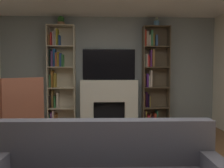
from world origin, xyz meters
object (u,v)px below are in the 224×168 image
object	(u,v)px
tv	(109,65)
vase_with_flowers	(156,23)
armchair	(17,122)
bookshelf_right	(153,78)
coffee_table	(105,157)
fireplace	(109,102)
potted_plant	(61,21)
bookshelf_left	(59,77)

from	to	relation	value
tv	vase_with_flowers	distance (m)	1.41
armchair	bookshelf_right	bearing A→B (deg)	41.94
armchair	coffee_table	world-z (taller)	armchair
fireplace	potted_plant	bearing A→B (deg)	-178.48
bookshelf_right	potted_plant	distance (m)	2.39
bookshelf_right	potted_plant	xyz separation A→B (m)	(-2.04, -0.05, 1.25)
tv	coffee_table	xyz separation A→B (m)	(-0.13, -2.77, -1.10)
vase_with_flowers	armchair	xyz separation A→B (m)	(-2.38, -2.03, -1.75)
potted_plant	coffee_table	world-z (taller)	potted_plant
fireplace	vase_with_flowers	distance (m)	2.06
tv	coffee_table	world-z (taller)	tv
tv	vase_with_flowers	size ratio (longest dim) A/B	5.84
fireplace	bookshelf_right	xyz separation A→B (m)	(0.99, 0.02, 0.55)
fireplace	bookshelf_left	bearing A→B (deg)	179.39
fireplace	bookshelf_left	world-z (taller)	bookshelf_left
tv	coffee_table	distance (m)	2.98
potted_plant	coffee_table	xyz separation A→B (m)	(0.92, -2.65, -2.05)
bookshelf_left	potted_plant	world-z (taller)	potted_plant
bookshelf_left	coffee_table	distance (m)	2.98
tv	potted_plant	bearing A→B (deg)	-173.51
bookshelf_left	vase_with_flowers	bearing A→B (deg)	-1.06
fireplace	vase_with_flowers	xyz separation A→B (m)	(1.05, -0.03, 1.77)
bookshelf_left	coffee_table	bearing A→B (deg)	-69.67
fireplace	tv	world-z (taller)	tv
bookshelf_left	bookshelf_right	xyz separation A→B (m)	(2.11, 0.01, -0.03)
tv	bookshelf_left	xyz separation A→B (m)	(-1.12, -0.08, -0.27)
vase_with_flowers	fireplace	bearing A→B (deg)	178.46
bookshelf_left	bookshelf_right	world-z (taller)	same
bookshelf_right	coffee_table	distance (m)	3.03
vase_with_flowers	coffee_table	distance (m)	3.54
fireplace	tv	distance (m)	0.86
bookshelf_left	fireplace	bearing A→B (deg)	-0.61
tv	armchair	size ratio (longest dim) A/B	0.98
fireplace	potted_plant	world-z (taller)	potted_plant
tv	bookshelf_left	bearing A→B (deg)	-175.93
fireplace	bookshelf_right	size ratio (longest dim) A/B	0.61
tv	bookshelf_right	size ratio (longest dim) A/B	0.52
bookshelf_right	armchair	distance (m)	3.15
fireplace	armchair	bearing A→B (deg)	-122.75
bookshelf_left	coffee_table	size ratio (longest dim) A/B	2.52
potted_plant	vase_with_flowers	size ratio (longest dim) A/B	1.01
fireplace	armchair	world-z (taller)	armchair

